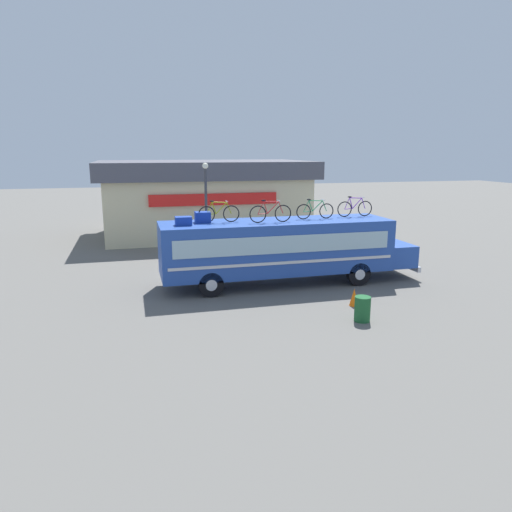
# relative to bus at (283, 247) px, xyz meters

# --- Properties ---
(ground_plane) EXTENTS (120.00, 120.00, 0.00)m
(ground_plane) POSITION_rel_bus_xyz_m (-0.29, 0.00, -1.63)
(ground_plane) COLOR #605E59
(bus) EXTENTS (11.33, 2.64, 2.78)m
(bus) POSITION_rel_bus_xyz_m (0.00, 0.00, 0.00)
(bus) COLOR #23479E
(bus) RESTS_ON ground
(luggage_bag_1) EXTENTS (0.65, 0.48, 0.35)m
(luggage_bag_1) POSITION_rel_bus_xyz_m (-4.26, -0.21, 1.33)
(luggage_bag_1) COLOR #193899
(luggage_bag_1) RESTS_ON bus
(luggage_bag_2) EXTENTS (0.61, 0.55, 0.44)m
(luggage_bag_2) POSITION_rel_bus_xyz_m (-3.40, 0.32, 1.37)
(luggage_bag_2) COLOR #193899
(luggage_bag_2) RESTS_ON bus
(rooftop_bicycle_1) EXTENTS (1.73, 0.44, 0.93)m
(rooftop_bicycle_1) POSITION_rel_bus_xyz_m (-2.75, 0.16, 1.54)
(rooftop_bicycle_1) COLOR black
(rooftop_bicycle_1) RESTS_ON bus
(rooftop_bicycle_2) EXTENTS (1.80, 0.44, 0.95)m
(rooftop_bicycle_2) POSITION_rel_bus_xyz_m (-0.68, -0.38, 1.55)
(rooftop_bicycle_2) COLOR black
(rooftop_bicycle_2) RESTS_ON bus
(rooftop_bicycle_3) EXTENTS (1.73, 0.44, 0.88)m
(rooftop_bicycle_3) POSITION_rel_bus_xyz_m (1.50, 0.13, 1.52)
(rooftop_bicycle_3) COLOR black
(rooftop_bicycle_3) RESTS_ON bus
(rooftop_bicycle_4) EXTENTS (1.70, 0.44, 0.92)m
(rooftop_bicycle_4) POSITION_rel_bus_xyz_m (3.52, 0.39, 1.54)
(rooftop_bicycle_4) COLOR black
(rooftop_bicycle_4) RESTS_ON bus
(roadside_building) EXTENTS (14.06, 8.65, 5.01)m
(roadside_building) POSITION_rel_bus_xyz_m (-1.34, 13.46, 0.95)
(roadside_building) COLOR beige
(roadside_building) RESTS_ON ground
(trash_bin) EXTENTS (0.54, 0.54, 0.87)m
(trash_bin) POSITION_rel_bus_xyz_m (1.17, -5.20, -1.19)
(trash_bin) COLOR #1E592D
(trash_bin) RESTS_ON ground
(traffic_cone) EXTENTS (0.34, 0.34, 0.67)m
(traffic_cone) POSITION_rel_bus_xyz_m (1.64, -3.63, -1.29)
(traffic_cone) COLOR orange
(traffic_cone) RESTS_ON ground
(street_lamp) EXTENTS (0.31, 0.31, 5.09)m
(street_lamp) POSITION_rel_bus_xyz_m (-2.49, 5.24, 1.38)
(street_lamp) COLOR #38383D
(street_lamp) RESTS_ON ground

